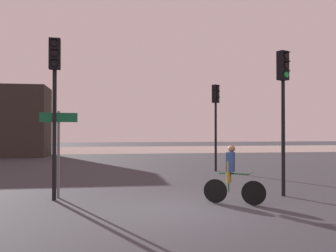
{
  "coord_description": "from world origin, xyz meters",
  "views": [
    {
      "loc": [
        -1.79,
        -9.3,
        1.99
      ],
      "look_at": [
        0.5,
        5.0,
        2.2
      ],
      "focal_mm": 40.0,
      "sensor_mm": 36.0,
      "label": 1
    }
  ],
  "objects": [
    {
      "name": "direction_sign_post",
      "position": [
        -3.26,
        2.28,
        1.7
      ],
      "size": [
        1.09,
        0.18,
        2.6
      ],
      "rotation": [
        0.0,
        0.0,
        3.27
      ],
      "color": "slate",
      "rests_on": "ground"
    },
    {
      "name": "traffic_light_near_right",
      "position": [
        3.55,
        1.52,
        3.11
      ],
      "size": [
        0.39,
        0.41,
        4.48
      ],
      "rotation": [
        0.0,
        0.0,
        3.59
      ],
      "color": "black",
      "rests_on": "ground"
    },
    {
      "name": "traffic_light_far_right",
      "position": [
        3.53,
        8.78,
        3.01
      ],
      "size": [
        0.4,
        0.42,
        4.32
      ],
      "rotation": [
        0.0,
        0.0,
        3.78
      ],
      "color": "black",
      "rests_on": "ground"
    },
    {
      "name": "cyclist",
      "position": [
        1.57,
        0.58,
        0.82
      ],
      "size": [
        1.52,
        0.86,
        1.62
      ],
      "rotation": [
        0.0,
        0.0,
        -2.07
      ],
      "color": "black",
      "rests_on": "ground"
    },
    {
      "name": "traffic_light_near_left",
      "position": [
        -3.33,
        1.91,
        3.25
      ],
      "size": [
        0.33,
        0.34,
        4.7
      ],
      "rotation": [
        0.0,
        0.0,
        3.17
      ],
      "color": "black",
      "rests_on": "ground"
    },
    {
      "name": "water_strip",
      "position": [
        0.0,
        31.96,
        0.0
      ],
      "size": [
        80.0,
        16.0,
        0.01
      ],
      "primitive_type": "cube",
      "color": "#9E937F",
      "rests_on": "ground"
    },
    {
      "name": "ground_plane",
      "position": [
        0.0,
        0.0,
        0.0
      ],
      "size": [
        120.0,
        120.0,
        0.0
      ],
      "primitive_type": "plane",
      "color": "#333338"
    }
  ]
}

